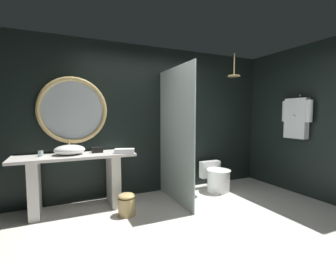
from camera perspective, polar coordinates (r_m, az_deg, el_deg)
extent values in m
plane|color=silver|center=(2.97, 10.99, -23.60)|extent=(5.76, 5.76, 0.00)
cube|color=black|center=(4.30, -3.66, 3.37)|extent=(4.80, 0.10, 2.60)
cube|color=black|center=(4.84, 28.93, 2.94)|extent=(0.10, 2.47, 2.60)
cube|color=silver|center=(3.71, -21.44, -4.85)|extent=(1.68, 0.56, 0.04)
cube|color=silver|center=(3.81, -29.55, -11.26)|extent=(0.14, 0.48, 0.79)
cube|color=silver|center=(3.87, -13.07, -10.52)|extent=(0.14, 0.48, 0.79)
ellipsoid|color=white|center=(3.71, -22.67, -3.44)|extent=(0.43, 0.35, 0.15)
cylinder|color=tan|center=(3.87, -22.77, -2.71)|extent=(0.02, 0.02, 0.20)
cylinder|color=tan|center=(3.80, -22.79, -1.48)|extent=(0.02, 0.12, 0.02)
cylinder|color=silver|center=(3.74, -28.42, -4.09)|extent=(0.07, 0.07, 0.08)
cube|color=black|center=(3.78, -16.72, -3.59)|extent=(0.16, 0.11, 0.08)
torus|color=tan|center=(3.93, -21.97, 5.44)|extent=(1.03, 0.07, 1.03)
cylinder|color=#B2BCC1|center=(3.94, -21.97, 5.43)|extent=(0.92, 0.01, 0.92)
cube|color=silver|center=(3.77, 1.82, -0.22)|extent=(0.02, 1.20, 2.16)
cylinder|color=tan|center=(4.55, 15.72, 16.01)|extent=(0.02, 0.02, 0.39)
cylinder|color=tan|center=(4.51, 15.66, 13.46)|extent=(0.22, 0.22, 0.02)
sphere|color=tan|center=(4.75, 29.31, 8.24)|extent=(0.04, 0.04, 0.04)
cube|color=white|center=(4.68, 28.60, 3.43)|extent=(0.12, 0.40, 0.70)
cylinder|color=white|center=(4.55, 30.92, 4.89)|extent=(0.11, 0.11, 0.37)
cylinder|color=white|center=(4.82, 26.54, 5.03)|extent=(0.11, 0.11, 0.37)
sphere|color=white|center=(4.62, 28.06, 3.87)|extent=(0.07, 0.07, 0.07)
cylinder|color=white|center=(4.52, 12.10, -10.88)|extent=(0.41, 0.41, 0.39)
ellipsoid|color=white|center=(4.46, 12.14, -8.35)|extent=(0.43, 0.47, 0.02)
cube|color=white|center=(4.69, 10.09, -8.26)|extent=(0.40, 0.14, 0.32)
cylinder|color=tan|center=(3.51, -9.91, -16.76)|extent=(0.24, 0.24, 0.25)
ellipsoid|color=tan|center=(3.45, -9.95, -14.40)|extent=(0.24, 0.24, 0.07)
cube|color=white|center=(3.63, -10.47, -3.94)|extent=(0.32, 0.22, 0.07)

